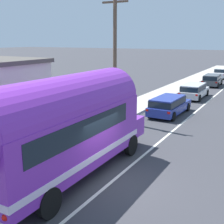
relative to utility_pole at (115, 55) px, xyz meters
The scene contains 9 objects.
ground_plane 9.96m from the utility_pole, 61.89° to the right, with size 300.00×300.00×0.00m, color #38383D.
lane_markings 6.59m from the utility_pole, 57.73° to the left, with size 3.59×80.00×0.01m.
sidewalk_slab 4.88m from the utility_pole, 105.32° to the left, with size 2.66×90.00×0.15m, color #ADA89E.
utility_pole is the anchor object (origin of this frame).
painted_bus 9.53m from the utility_pole, 74.53° to the right, with size 2.63×10.50×4.12m.
car_lead 5.63m from the utility_pole, 51.62° to the left, with size 2.03×4.82×1.37m.
car_second 11.57m from the utility_pole, 76.04° to the left, with size 1.92×4.78×1.37m.
car_third 19.78m from the utility_pole, 82.22° to the left, with size 1.99×4.40×1.37m.
car_fourth 28.00m from the utility_pole, 85.34° to the left, with size 1.92×4.32×1.37m.
Camera 1 is at (5.24, -9.45, 5.46)m, focal length 47.97 mm.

